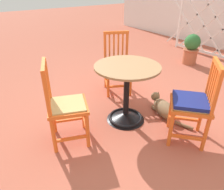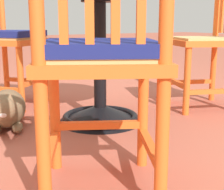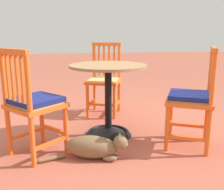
{
  "view_description": "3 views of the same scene",
  "coord_description": "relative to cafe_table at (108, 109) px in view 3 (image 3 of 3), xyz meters",
  "views": [
    {
      "loc": [
        1.77,
        -1.51,
        1.57
      ],
      "look_at": [
        -0.1,
        -0.19,
        0.31
      ],
      "focal_mm": 33.65,
      "sensor_mm": 36.0,
      "label": 1
    },
    {
      "loc": [
        -1.56,
        0.82,
        0.56
      ],
      "look_at": [
        0.03,
        -0.15,
        0.15
      ],
      "focal_mm": 53.39,
      "sensor_mm": 36.0,
      "label": 2
    },
    {
      "loc": [
        0.44,
        2.41,
        1.02
      ],
      "look_at": [
        -0.01,
        -0.22,
        0.39
      ],
      "focal_mm": 41.73,
      "sensor_mm": 36.0,
      "label": 3
    }
  ],
  "objects": [
    {
      "name": "cafe_table",
      "position": [
        0.0,
        0.0,
        0.0
      ],
      "size": [
        0.76,
        0.76,
        0.73
      ],
      "color": "black",
      "rests_on": "ground_plane"
    },
    {
      "name": "orange_chair_at_corner",
      "position": [
        0.68,
        0.33,
        0.16
      ],
      "size": [
        0.56,
        0.56,
        0.91
      ],
      "color": "orange",
      "rests_on": "ground_plane"
    },
    {
      "name": "ground_plane",
      "position": [
        -0.05,
        0.08,
        -0.28
      ],
      "size": [
        24.0,
        24.0,
        0.0
      ],
      "primitive_type": "plane",
      "color": "#AD5642"
    },
    {
      "name": "orange_chair_by_planter",
      "position": [
        -0.07,
        -0.76,
        0.15
      ],
      "size": [
        0.52,
        0.52,
        0.91
      ],
      "color": "orange",
      "rests_on": "ground_plane"
    },
    {
      "name": "orange_chair_tucked_in",
      "position": [
        -0.7,
        0.39,
        0.16
      ],
      "size": [
        0.54,
        0.54,
        0.91
      ],
      "color": "orange",
      "rests_on": "ground_plane"
    },
    {
      "name": "tabby_cat",
      "position": [
        0.19,
        0.48,
        -0.19
      ],
      "size": [
        0.74,
        0.32,
        0.23
      ],
      "color": "brown",
      "rests_on": "ground_plane"
    }
  ]
}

